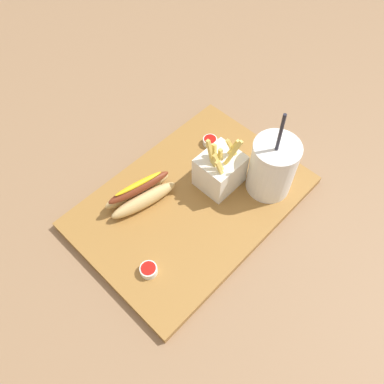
# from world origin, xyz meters

# --- Properties ---
(ground_plane) EXTENTS (2.40, 2.40, 0.02)m
(ground_plane) POSITION_xyz_m (0.00, 0.00, -0.01)
(ground_plane) COLOR #8C6B4C
(food_tray) EXTENTS (0.49, 0.34, 0.02)m
(food_tray) POSITION_xyz_m (0.00, 0.00, 0.01)
(food_tray) COLOR olive
(food_tray) RESTS_ON ground_plane
(soda_cup) EXTENTS (0.10, 0.10, 0.22)m
(soda_cup) POSITION_xyz_m (-0.14, 0.10, 0.09)
(soda_cup) COLOR white
(soda_cup) RESTS_ON food_tray
(fries_basket) EXTENTS (0.09, 0.08, 0.15)m
(fries_basket) POSITION_xyz_m (-0.08, 0.01, 0.06)
(fries_basket) COLOR white
(fries_basket) RESTS_ON food_tray
(hot_dog_1) EXTENTS (0.16, 0.09, 0.07)m
(hot_dog_1) POSITION_xyz_m (0.08, -0.08, 0.05)
(hot_dog_1) COLOR #DBB775
(hot_dog_1) RESTS_ON food_tray
(ketchup_cup_1) EXTENTS (0.03, 0.03, 0.02)m
(ketchup_cup_1) POSITION_xyz_m (-0.15, -0.08, 0.03)
(ketchup_cup_1) COLOR white
(ketchup_cup_1) RESTS_ON food_tray
(ketchup_cup_2) EXTENTS (0.03, 0.03, 0.02)m
(ketchup_cup_2) POSITION_xyz_m (0.18, 0.06, 0.03)
(ketchup_cup_2) COLOR white
(ketchup_cup_2) RESTS_ON food_tray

